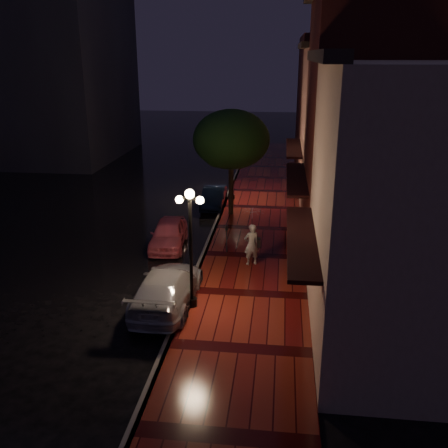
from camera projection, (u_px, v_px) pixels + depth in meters
The scene contains 15 objects.
ground at pixel (204, 256), 22.65m from camera, with size 120.00×120.00×0.00m, color black.
sidewalk at pixel (254, 257), 22.37m from camera, with size 4.50×60.00×0.15m, color #420B0C.
curb at pixel (204, 254), 22.62m from camera, with size 0.25×60.00×0.15m, color #595451.
storefront_near at pixel (403, 211), 14.86m from camera, with size 5.00×8.00×8.50m, color gray.
storefront_mid at pixel (366, 131), 21.98m from camera, with size 5.00×8.00×11.00m, color #511914.
storefront_far at pixel (344, 128), 29.82m from camera, with size 5.00×8.00×9.00m, color #8C5951.
storefront_extra at pixel (331, 104), 39.05m from camera, with size 5.00×12.00×10.00m, color #511914.
streetlamp_near at pixel (191, 242), 17.07m from camera, with size 0.96×0.36×4.31m.
streetlamp_far at pixel (232, 160), 30.23m from camera, with size 0.96×0.36×4.31m.
street_tree at pixel (231, 141), 26.84m from camera, with size 4.16×4.16×5.80m.
pink_car at pixel (169, 234), 23.54m from camera, with size 1.55×3.86×1.31m, color #DE5B6D.
navy_car at pixel (214, 197), 29.71m from camera, with size 1.29×3.69×1.21m, color black.
silver_car at pixel (167, 288), 17.97m from camera, with size 1.99×4.90×1.42m, color #9D9EA5.
woman_with_umbrella at pixel (252, 227), 20.86m from camera, with size 1.05×1.07×2.53m.
parking_meter at pixel (227, 236), 22.51m from camera, with size 0.14×0.13×1.24m.
Camera 1 is at (3.35, -20.71, 8.70)m, focal length 40.00 mm.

